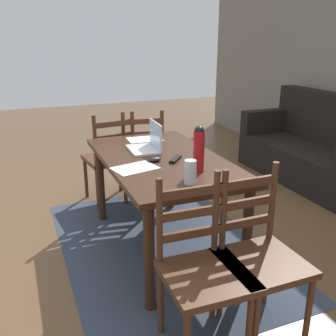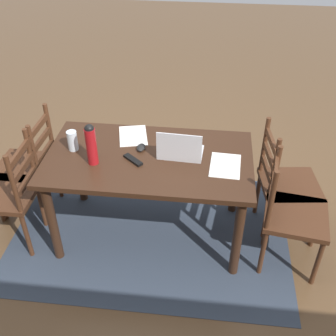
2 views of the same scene
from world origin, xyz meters
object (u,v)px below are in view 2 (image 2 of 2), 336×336
(dining_table, at_px, (149,168))
(chair_left_near, at_px, (285,185))
(chair_right_near, at_px, (28,166))
(drinking_glass, at_px, (73,141))
(computer_mouse, at_px, (141,147))
(tv_remote, at_px, (133,160))
(chair_left_far, at_px, (290,214))
(water_bottle, at_px, (91,144))
(laptop, at_px, (180,150))
(chair_right_far, at_px, (11,193))

(dining_table, xyz_separation_m, chair_left_near, (-1.04, -0.16, -0.20))
(chair_right_near, distance_m, drinking_glass, 0.62)
(computer_mouse, distance_m, tv_remote, 0.16)
(chair_left_near, bearing_deg, dining_table, 8.99)
(chair_left_far, height_order, tv_remote, chair_left_far)
(water_bottle, relative_size, tv_remote, 1.84)
(tv_remote, bearing_deg, chair_left_near, 142.37)
(laptop, distance_m, tv_remote, 0.34)
(chair_left_far, bearing_deg, water_bottle, -1.85)
(drinking_glass, distance_m, computer_mouse, 0.50)
(tv_remote, bearing_deg, chair_left_far, 126.08)
(chair_left_far, bearing_deg, chair_right_far, 0.16)
(computer_mouse, xyz_separation_m, tv_remote, (0.03, 0.15, -0.01))
(chair_right_far, xyz_separation_m, computer_mouse, (-0.97, -0.26, 0.32))
(chair_right_far, bearing_deg, water_bottle, -175.54)
(chair_left_near, height_order, computer_mouse, chair_left_near)
(chair_right_near, xyz_separation_m, water_bottle, (-0.66, 0.29, 0.46))
(water_bottle, distance_m, tv_remote, 0.32)
(chair_right_far, height_order, chair_left_far, same)
(dining_table, bearing_deg, drinking_glass, -3.26)
(dining_table, distance_m, chair_left_far, 1.07)
(chair_right_near, distance_m, water_bottle, 0.86)
(chair_left_near, xyz_separation_m, water_bottle, (1.42, 0.28, 0.46))
(chair_left_near, relative_size, water_bottle, 3.04)
(computer_mouse, bearing_deg, laptop, 170.68)
(chair_right_far, xyz_separation_m, water_bottle, (-0.66, -0.05, 0.46))
(dining_table, relative_size, computer_mouse, 15.04)
(tv_remote, bearing_deg, chair_right_far, -42.74)
(chair_right_near, bearing_deg, water_bottle, 156.65)
(chair_right_far, distance_m, drinking_glass, 0.64)
(tv_remote, bearing_deg, dining_table, 163.83)
(dining_table, bearing_deg, chair_left_far, 171.06)
(chair_right_near, bearing_deg, drinking_glass, 163.96)
(chair_right_far, height_order, chair_left_near, same)
(chair_left_far, distance_m, tv_remote, 1.19)
(chair_right_near, height_order, computer_mouse, chair_right_near)
(chair_left_near, bearing_deg, chair_right_far, 9.12)
(chair_right_far, distance_m, laptop, 1.33)
(drinking_glass, distance_m, tv_remote, 0.48)
(chair_left_near, height_order, tv_remote, chair_left_near)
(chair_right_near, relative_size, chair_left_far, 1.00)
(dining_table, height_order, chair_right_far, chair_right_far)
(chair_right_near, distance_m, tv_remote, 1.02)
(drinking_glass, height_order, computer_mouse, drinking_glass)
(dining_table, relative_size, chair_left_near, 1.58)
(chair_left_far, relative_size, tv_remote, 5.59)
(chair_left_far, xyz_separation_m, computer_mouse, (1.11, -0.25, 0.32))
(dining_table, height_order, chair_left_near, chair_left_near)
(chair_right_near, xyz_separation_m, laptop, (-1.27, 0.14, 0.36))
(chair_right_far, distance_m, tv_remote, 0.99)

